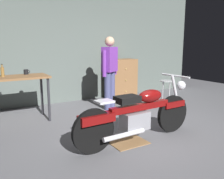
# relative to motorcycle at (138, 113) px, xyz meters

# --- Properties ---
(ground_plane) EXTENTS (12.00, 12.00, 0.00)m
(ground_plane) POSITION_rel_motorcycle_xyz_m (0.17, 0.30, -0.45)
(ground_plane) COLOR slate
(back_wall) EXTENTS (8.00, 0.12, 3.10)m
(back_wall) POSITION_rel_motorcycle_xyz_m (0.17, 3.10, 1.10)
(back_wall) COLOR #56605B
(back_wall) RESTS_ON ground_plane
(workbench) EXTENTS (1.30, 0.64, 0.90)m
(workbench) POSITION_rel_motorcycle_xyz_m (-1.50, 1.95, 0.34)
(workbench) COLOR brown
(workbench) RESTS_ON ground_plane
(motorcycle) EXTENTS (2.19, 0.60, 1.00)m
(motorcycle) POSITION_rel_motorcycle_xyz_m (0.00, 0.00, 0.00)
(motorcycle) COLOR black
(motorcycle) RESTS_ON ground_plane
(person_standing) EXTENTS (0.51, 0.38, 1.67)m
(person_standing) POSITION_rel_motorcycle_xyz_m (0.58, 1.88, 0.48)
(person_standing) COLOR #464975
(person_standing) RESTS_ON ground_plane
(shop_stool) EXTENTS (0.32, 0.32, 0.64)m
(shop_stool) POSITION_rel_motorcycle_xyz_m (1.87, 1.36, 0.05)
(shop_stool) COLOR #B2B2B7
(shop_stool) RESTS_ON ground_plane
(wooden_dresser) EXTENTS (0.80, 0.47, 1.10)m
(wooden_dresser) POSITION_rel_motorcycle_xyz_m (1.36, 2.60, 0.10)
(wooden_dresser) COLOR brown
(wooden_dresser) RESTS_ON ground_plane
(drip_tray) EXTENTS (0.56, 0.40, 0.01)m
(drip_tray) POSITION_rel_motorcycle_xyz_m (-0.18, 0.00, -0.44)
(drip_tray) COLOR olive
(drip_tray) RESTS_ON ground_plane
(mug_black_matte) EXTENTS (0.12, 0.09, 0.10)m
(mug_black_matte) POSITION_rel_motorcycle_xyz_m (-1.21, 2.16, 0.50)
(mug_black_matte) COLOR black
(mug_black_matte) RESTS_ON workbench
(bottle) EXTENTS (0.06, 0.06, 0.24)m
(bottle) POSITION_rel_motorcycle_xyz_m (-1.66, 2.01, 0.55)
(bottle) COLOR olive
(bottle) RESTS_ON workbench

